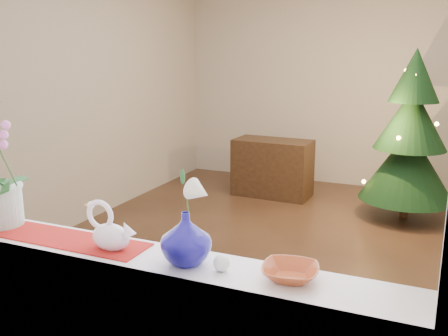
{
  "coord_description": "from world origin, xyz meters",
  "views": [
    {
      "loc": [
        1.01,
        -3.93,
        1.7
      ],
      "look_at": [
        -0.1,
        -1.4,
        1.05
      ],
      "focal_mm": 40.0,
      "sensor_mm": 36.0,
      "label": 1
    }
  ],
  "objects_px": {
    "xmas_tree": "(410,136)",
    "side_table": "(272,168)",
    "paperweight": "(222,263)",
    "amber_dish": "(290,273)",
    "swan": "(110,227)",
    "blue_vase": "(186,234)"
  },
  "relations": [
    {
      "from": "xmas_tree",
      "to": "side_table",
      "type": "xyz_separation_m",
      "value": [
        -1.52,
        0.23,
        -0.53
      ]
    },
    {
      "from": "paperweight",
      "to": "xmas_tree",
      "type": "relative_size",
      "value": 0.04
    },
    {
      "from": "side_table",
      "to": "paperweight",
      "type": "bearing_deg",
      "value": -72.33
    },
    {
      "from": "swan",
      "to": "blue_vase",
      "type": "xyz_separation_m",
      "value": [
        0.34,
        0.0,
        0.02
      ]
    },
    {
      "from": "swan",
      "to": "blue_vase",
      "type": "distance_m",
      "value": 0.34
    },
    {
      "from": "blue_vase",
      "to": "side_table",
      "type": "relative_size",
      "value": 0.26
    },
    {
      "from": "paperweight",
      "to": "xmas_tree",
      "type": "distance_m",
      "value": 3.81
    },
    {
      "from": "xmas_tree",
      "to": "side_table",
      "type": "relative_size",
      "value": 1.92
    },
    {
      "from": "xmas_tree",
      "to": "side_table",
      "type": "distance_m",
      "value": 1.63
    },
    {
      "from": "amber_dish",
      "to": "swan",
      "type": "bearing_deg",
      "value": -177.55
    },
    {
      "from": "paperweight",
      "to": "amber_dish",
      "type": "relative_size",
      "value": 0.37
    },
    {
      "from": "swan",
      "to": "blue_vase",
      "type": "bearing_deg",
      "value": -3.59
    },
    {
      "from": "paperweight",
      "to": "xmas_tree",
      "type": "bearing_deg",
      "value": 83.83
    },
    {
      "from": "amber_dish",
      "to": "xmas_tree",
      "type": "bearing_deg",
      "value": 87.53
    },
    {
      "from": "paperweight",
      "to": "xmas_tree",
      "type": "xyz_separation_m",
      "value": [
        0.41,
        3.78,
        -0.08
      ]
    },
    {
      "from": "blue_vase",
      "to": "paperweight",
      "type": "xyz_separation_m",
      "value": [
        0.15,
        -0.01,
        -0.08
      ]
    },
    {
      "from": "xmas_tree",
      "to": "paperweight",
      "type": "bearing_deg",
      "value": -96.17
    },
    {
      "from": "blue_vase",
      "to": "xmas_tree",
      "type": "xyz_separation_m",
      "value": [
        0.56,
        3.77,
        -0.17
      ]
    },
    {
      "from": "blue_vase",
      "to": "xmas_tree",
      "type": "relative_size",
      "value": 0.13
    },
    {
      "from": "blue_vase",
      "to": "xmas_tree",
      "type": "distance_m",
      "value": 3.82
    },
    {
      "from": "swan",
      "to": "side_table",
      "type": "xyz_separation_m",
      "value": [
        -0.62,
        4.0,
        -0.68
      ]
    },
    {
      "from": "blue_vase",
      "to": "side_table",
      "type": "xyz_separation_m",
      "value": [
        -0.96,
        4.0,
        -0.7
      ]
    }
  ]
}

